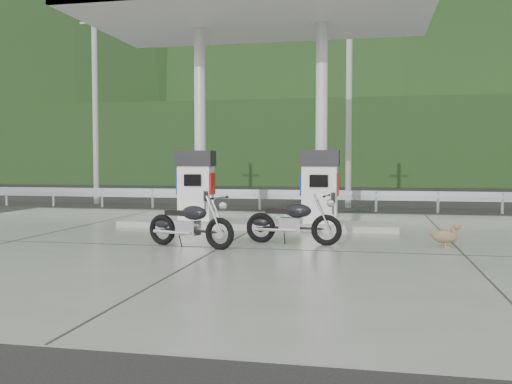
% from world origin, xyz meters
% --- Properties ---
extents(ground, '(160.00, 160.00, 0.00)m').
position_xyz_m(ground, '(0.00, 0.00, 0.00)').
color(ground, black).
rests_on(ground, ground).
extents(forecourt_apron, '(18.00, 14.00, 0.02)m').
position_xyz_m(forecourt_apron, '(0.00, 0.00, 0.01)').
color(forecourt_apron, slate).
rests_on(forecourt_apron, ground).
extents(pump_island, '(7.00, 1.40, 0.15)m').
position_xyz_m(pump_island, '(0.00, 2.50, 0.10)').
color(pump_island, gray).
rests_on(pump_island, forecourt_apron).
extents(gas_pump_left, '(0.95, 0.55, 1.80)m').
position_xyz_m(gas_pump_left, '(-1.60, 2.50, 1.07)').
color(gas_pump_left, silver).
rests_on(gas_pump_left, pump_island).
extents(gas_pump_right, '(0.95, 0.55, 1.80)m').
position_xyz_m(gas_pump_right, '(1.60, 2.50, 1.07)').
color(gas_pump_right, silver).
rests_on(gas_pump_right, pump_island).
extents(canopy_column_left, '(0.30, 0.30, 5.00)m').
position_xyz_m(canopy_column_left, '(-1.60, 2.90, 2.67)').
color(canopy_column_left, silver).
rests_on(canopy_column_left, pump_island).
extents(canopy_column_right, '(0.30, 0.30, 5.00)m').
position_xyz_m(canopy_column_right, '(1.60, 2.90, 2.67)').
color(canopy_column_right, silver).
rests_on(canopy_column_right, pump_island).
extents(canopy_roof, '(8.50, 5.00, 0.40)m').
position_xyz_m(canopy_roof, '(0.00, 2.50, 5.37)').
color(canopy_roof, white).
rests_on(canopy_roof, canopy_column_left).
extents(guardrail, '(26.00, 0.16, 1.42)m').
position_xyz_m(guardrail, '(0.00, 8.00, 0.71)').
color(guardrail, '#A5A7AD').
rests_on(guardrail, ground).
extents(road, '(60.00, 7.00, 0.01)m').
position_xyz_m(road, '(0.00, 11.50, 0.00)').
color(road, black).
rests_on(road, ground).
extents(utility_pole_a, '(0.22, 0.22, 8.00)m').
position_xyz_m(utility_pole_a, '(-8.00, 9.50, 4.00)').
color(utility_pole_a, gray).
rests_on(utility_pole_a, ground).
extents(utility_pole_b, '(0.22, 0.22, 8.00)m').
position_xyz_m(utility_pole_b, '(2.00, 9.50, 4.00)').
color(utility_pole_b, gray).
rests_on(utility_pole_b, ground).
extents(tree_band, '(80.00, 6.00, 6.00)m').
position_xyz_m(tree_band, '(0.00, 30.00, 3.00)').
color(tree_band, black).
rests_on(tree_band, ground).
extents(forested_hills, '(100.00, 40.00, 140.00)m').
position_xyz_m(forested_hills, '(0.00, 60.00, 0.00)').
color(forested_hills, black).
rests_on(forested_hills, ground).
extents(motorcycle_left, '(1.91, 0.79, 0.88)m').
position_xyz_m(motorcycle_left, '(1.31, -0.19, 0.46)').
color(motorcycle_left, black).
rests_on(motorcycle_left, forecourt_apron).
extents(motorcycle_right, '(1.94, 1.10, 0.88)m').
position_xyz_m(motorcycle_right, '(-0.60, -1.03, 0.46)').
color(motorcycle_right, black).
rests_on(motorcycle_right, forecourt_apron).
extents(duck, '(0.58, 0.24, 0.41)m').
position_xyz_m(duck, '(4.26, -0.10, 0.22)').
color(duck, brown).
rests_on(duck, forecourt_apron).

